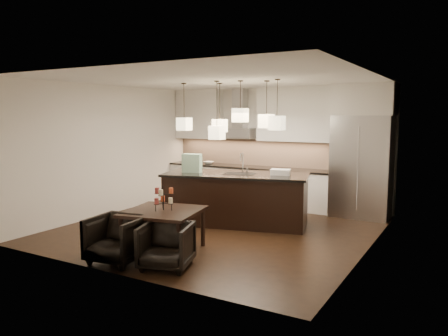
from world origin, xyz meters
The scene contains 37 objects.
floor centered at (0.00, 0.00, -0.01)m, with size 5.50×5.50×0.02m, color black.
ceiling centered at (0.00, 0.00, 2.81)m, with size 5.50×5.50×0.02m, color white.
wall_back centered at (0.00, 2.76, 1.40)m, with size 5.50×0.02×2.80m, color silver.
wall_front centered at (0.00, -2.76, 1.40)m, with size 5.50×0.02×2.80m, color silver.
wall_left centered at (-2.76, 0.00, 1.40)m, with size 0.02×5.50×2.80m, color silver.
wall_right centered at (2.76, 0.00, 1.40)m, with size 0.02×5.50×2.80m, color silver.
refrigerator centered at (2.10, 2.38, 1.07)m, with size 1.20×0.72×2.15m, color #B7B7BA.
fridge_panel centered at (2.10, 2.38, 2.47)m, with size 1.26×0.72×0.65m, color silver.
lower_cabinets centered at (-0.62, 2.43, 0.44)m, with size 4.21×0.62×0.88m, color silver.
countertop centered at (-0.62, 2.43, 0.90)m, with size 4.21×0.66×0.04m, color black.
backsplash centered at (-0.62, 2.73, 1.24)m, with size 4.21×0.02×0.63m, color #D2AC91.
upper_cab_left centered at (-2.10, 2.57, 2.17)m, with size 1.25×0.35×1.25m, color silver.
upper_cab_right centered at (0.55, 2.57, 2.17)m, with size 1.86×0.35×1.25m, color silver.
hood_canopy centered at (-0.93, 2.48, 1.72)m, with size 0.90×0.52×0.24m, color #B7B7BA.
hood_chimney centered at (-0.93, 2.59, 2.32)m, with size 0.30×0.28×0.96m, color #B7B7BA.
fruit_bowl centered at (-1.71, 2.38, 0.95)m, with size 0.26×0.26×0.06m, color silver.
island_body centered at (0.08, 0.55, 0.48)m, with size 2.74×1.10×0.96m, color black.
island_top centered at (0.08, 0.55, 0.99)m, with size 2.83×1.18×0.04m, color black.
faucet centered at (0.15, 0.69, 1.22)m, with size 0.11×0.26×0.42m, color silver, non-canonical shape.
tote_bag centered at (-0.78, 0.26, 1.19)m, with size 0.37×0.20×0.37m, color #1E6941.
food_container centered at (0.92, 0.79, 1.06)m, with size 0.37×0.26×0.11m, color silver.
dining_table centered at (-0.06, -1.62, 0.34)m, with size 1.12×1.12×0.67m, color black, non-canonical shape.
candelabra centered at (-0.06, -1.62, 0.87)m, with size 0.32×0.32×0.39m, color black, non-canonical shape.
candle_a centered at (0.07, -1.60, 0.83)m, with size 0.07×0.07×0.09m, color beige.
candle_b centered at (-0.14, -1.53, 0.83)m, with size 0.07×0.07×0.09m, color #C84D27.
candle_c centered at (-0.10, -1.74, 0.83)m, with size 0.07×0.07×0.09m, color #953734.
candle_d centered at (0.02, -1.52, 0.97)m, with size 0.07×0.07×0.09m, color #C84D27.
candle_e centered at (-0.17, -1.63, 0.97)m, with size 0.07×0.07×0.09m, color #953734.
candle_f centered at (-0.02, -1.73, 0.97)m, with size 0.07×0.07×0.09m, color beige.
armchair_left centered at (-0.35, -2.36, 0.35)m, with size 0.74×0.76×0.69m, color black.
armchair_right centered at (0.44, -2.20, 0.32)m, with size 0.69×0.71×0.64m, color black.
pendant_a centered at (-1.03, 0.36, 1.98)m, with size 0.24×0.24×0.26m, color beige.
pendant_b centered at (-0.39, 0.70, 1.94)m, with size 0.24×0.24×0.26m, color beige.
pendant_c centered at (0.28, 0.32, 2.15)m, with size 0.24×0.24×0.26m, color beige.
pendant_d centered at (0.70, 0.60, 2.04)m, with size 0.24×0.24×0.26m, color beige.
pendant_e centered at (1.01, 0.37, 2.02)m, with size 0.24×0.24×0.26m, color beige.
pendant_f centered at (-0.14, 0.17, 1.83)m, with size 0.24×0.24×0.26m, color beige.
Camera 1 is at (4.14, -6.99, 2.16)m, focal length 35.00 mm.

